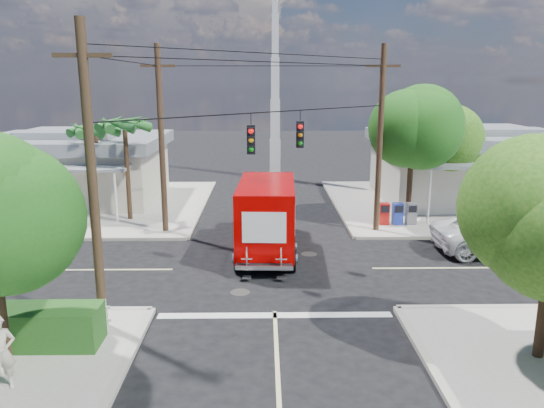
{
  "coord_description": "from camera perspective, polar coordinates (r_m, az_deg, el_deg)",
  "views": [
    {
      "loc": [
        -0.33,
        -20.01,
        7.33
      ],
      "look_at": [
        0.0,
        2.0,
        2.2
      ],
      "focal_mm": 35.0,
      "sensor_mm": 36.0,
      "label": 1
    }
  ],
  "objects": [
    {
      "name": "road_markings",
      "position": [
        19.94,
        0.15,
        -8.44
      ],
      "size": [
        32.0,
        32.0,
        0.01
      ],
      "color": "beige",
      "rests_on": "ground"
    },
    {
      "name": "ground",
      "position": [
        21.32,
        0.08,
        -7.0
      ],
      "size": [
        120.0,
        120.0,
        0.0
      ],
      "primitive_type": "plane",
      "color": "black",
      "rests_on": "ground"
    },
    {
      "name": "tree_ne_back",
      "position": [
        30.85,
        18.46,
        6.6
      ],
      "size": [
        3.77,
        3.66,
        5.82
      ],
      "color": "#422D1C",
      "rests_on": "sidewalk_ne"
    },
    {
      "name": "vending_boxes",
      "position": [
        27.89,
        13.34,
        -1.02
      ],
      "size": [
        1.9,
        0.5,
        1.1
      ],
      "color": "#AF1311",
      "rests_on": "sidewalk_ne"
    },
    {
      "name": "palm_nw_front",
      "position": [
        28.52,
        -15.57,
        8.04
      ],
      "size": [
        3.01,
        3.08,
        5.59
      ],
      "color": "#422D1C",
      "rests_on": "sidewalk_nw"
    },
    {
      "name": "picket_fence",
      "position": [
        17.54,
        -26.47,
        -10.61
      ],
      "size": [
        5.94,
        0.06,
        1.0
      ],
      "color": "silver",
      "rests_on": "sidewalk_sw"
    },
    {
      "name": "radio_tower",
      "position": [
        40.06,
        0.34,
        10.7
      ],
      "size": [
        0.8,
        0.8,
        17.0
      ],
      "color": "silver",
      "rests_on": "ground"
    },
    {
      "name": "building_ne",
      "position": [
        34.82,
        20.83,
        3.99
      ],
      "size": [
        11.8,
        10.2,
        4.5
      ],
      "color": "beige",
      "rests_on": "sidewalk_ne"
    },
    {
      "name": "tree_ne_front",
      "position": [
        27.93,
        14.93,
        7.41
      ],
      "size": [
        4.21,
        4.14,
        6.66
      ],
      "color": "#422D1C",
      "rests_on": "sidewalk_ne"
    },
    {
      "name": "pedestrian",
      "position": [
        14.51,
        -27.17,
        -14.02
      ],
      "size": [
        0.8,
        0.67,
        1.86
      ],
      "primitive_type": "imported",
      "rotation": [
        0.0,
        0.0,
        0.38
      ],
      "color": "beige",
      "rests_on": "sidewalk_sw"
    },
    {
      "name": "utility_poles",
      "position": [
        21.82,
        -4.17,
        6.09
      ],
      "size": [
        12.0,
        10.68,
        9.0
      ],
      "color": "#473321",
      "rests_on": "ground"
    },
    {
      "name": "sidewalk_nw",
      "position": [
        33.44,
        -19.22,
        -0.16
      ],
      "size": [
        14.12,
        14.12,
        0.14
      ],
      "color": "#A6A196",
      "rests_on": "ground"
    },
    {
      "name": "delivery_truck",
      "position": [
        23.01,
        -0.52,
        -1.23
      ],
      "size": [
        2.65,
        7.5,
        3.2
      ],
      "color": "black",
      "rests_on": "ground"
    },
    {
      "name": "sidewalk_ne",
      "position": [
        33.66,
        18.62,
        -0.04
      ],
      "size": [
        14.12,
        14.12,
        0.14
      ],
      "color": "#A6A196",
      "rests_on": "ground"
    },
    {
      "name": "palm_nw_back",
      "position": [
        30.54,
        -18.49,
        7.46
      ],
      "size": [
        3.01,
        3.08,
        5.19
      ],
      "color": "#422D1C",
      "rests_on": "sidewalk_nw"
    },
    {
      "name": "building_nw",
      "position": [
        34.89,
        -20.44,
        3.87
      ],
      "size": [
        10.8,
        10.2,
        4.3
      ],
      "color": "beige",
      "rests_on": "sidewalk_nw"
    },
    {
      "name": "parked_car",
      "position": [
        25.1,
        23.64,
        -3.02
      ],
      "size": [
        5.98,
        2.78,
        1.66
      ],
      "primitive_type": "imported",
      "rotation": [
        0.0,
        0.0,
        1.57
      ],
      "color": "silver",
      "rests_on": "ground"
    }
  ]
}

